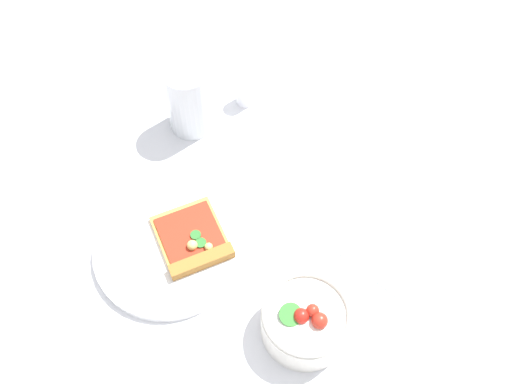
# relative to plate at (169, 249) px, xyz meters

# --- Properties ---
(ground_plane) EXTENTS (2.40, 2.40, 0.00)m
(ground_plane) POSITION_rel_plate_xyz_m (-0.02, 0.05, -0.01)
(ground_plane) COLOR silver
(ground_plane) RESTS_ON ground
(plate) EXTENTS (0.23, 0.23, 0.01)m
(plate) POSITION_rel_plate_xyz_m (0.00, 0.00, 0.00)
(plate) COLOR white
(plate) RESTS_ON ground_plane
(pizza_slice_main) EXTENTS (0.13, 0.14, 0.02)m
(pizza_slice_main) POSITION_rel_plate_xyz_m (-0.03, 0.02, 0.01)
(pizza_slice_main) COLOR gold
(pizza_slice_main) RESTS_ON plate
(salad_bowl) EXTENTS (0.13, 0.13, 0.07)m
(salad_bowl) POSITION_rel_plate_xyz_m (-0.08, 0.23, 0.03)
(salad_bowl) COLOR white
(salad_bowl) RESTS_ON ground_plane
(soda_glass) EXTENTS (0.08, 0.08, 0.13)m
(soda_glass) POSITION_rel_plate_xyz_m (-0.18, -0.18, 0.06)
(soda_glass) COLOR silver
(soda_glass) RESTS_ON ground_plane
(paper_napkin) EXTENTS (0.14, 0.15, 0.00)m
(paper_napkin) POSITION_rel_plate_xyz_m (-0.26, 0.20, -0.01)
(paper_napkin) COLOR white
(paper_napkin) RESTS_ON ground_plane
(pepper_shaker) EXTENTS (0.03, 0.03, 0.07)m
(pepper_shaker) POSITION_rel_plate_xyz_m (-0.28, -0.16, 0.03)
(pepper_shaker) COLOR silver
(pepper_shaker) RESTS_ON ground_plane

